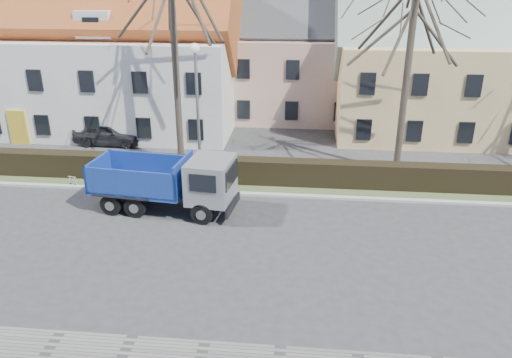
# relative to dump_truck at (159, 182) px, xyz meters

# --- Properties ---
(ground) EXTENTS (120.00, 120.00, 0.00)m
(ground) POSITION_rel_dump_truck_xyz_m (1.56, -2.68, -1.36)
(ground) COLOR #343436
(curb_far) EXTENTS (80.00, 0.30, 0.12)m
(curb_far) POSITION_rel_dump_truck_xyz_m (1.56, 1.92, -1.30)
(curb_far) COLOR #AEAAA4
(curb_far) RESTS_ON ground
(grass_strip) EXTENTS (80.00, 3.00, 0.10)m
(grass_strip) POSITION_rel_dump_truck_xyz_m (1.56, 3.52, -1.31)
(grass_strip) COLOR #46552F
(grass_strip) RESTS_ON ground
(hedge) EXTENTS (60.00, 0.90, 1.30)m
(hedge) POSITION_rel_dump_truck_xyz_m (1.56, 3.32, -0.71)
(hedge) COLOR black
(hedge) RESTS_ON ground
(building_white) EXTENTS (26.80, 10.80, 9.50)m
(building_white) POSITION_rel_dump_truck_xyz_m (-11.44, 13.32, 3.39)
(building_white) COLOR silver
(building_white) RESTS_ON ground
(building_pink) EXTENTS (10.80, 8.80, 8.00)m
(building_pink) POSITION_rel_dump_truck_xyz_m (5.56, 17.32, 2.64)
(building_pink) COLOR tan
(building_pink) RESTS_ON ground
(building_yellow) EXTENTS (18.80, 10.80, 8.50)m
(building_yellow) POSITION_rel_dump_truck_xyz_m (17.56, 14.32, 2.89)
(building_yellow) COLOR #DFB97A
(building_yellow) RESTS_ON ground
(tree_1) EXTENTS (9.20, 9.20, 12.65)m
(tree_1) POSITION_rel_dump_truck_xyz_m (-0.44, 5.82, 4.97)
(tree_1) COLOR #382F27
(tree_1) RESTS_ON ground
(tree_2) EXTENTS (8.00, 8.00, 11.00)m
(tree_2) POSITION_rel_dump_truck_xyz_m (11.56, 5.82, 4.14)
(tree_2) COLOR #382F27
(tree_2) RESTS_ON ground
(dump_truck) EXTENTS (7.02, 3.26, 2.71)m
(dump_truck) POSITION_rel_dump_truck_xyz_m (0.00, 0.00, 0.00)
(dump_truck) COLOR navy
(dump_truck) RESTS_ON ground
(streetlight) EXTENTS (0.55, 0.55, 7.03)m
(streetlight) POSITION_rel_dump_truck_xyz_m (0.98, 4.32, 2.16)
(streetlight) COLOR gray
(streetlight) RESTS_ON ground
(cart_frame) EXTENTS (0.75, 0.53, 0.62)m
(cart_frame) POSITION_rel_dump_truck_xyz_m (-5.37, 2.12, -1.05)
(cart_frame) COLOR silver
(cart_frame) RESTS_ON ground
(parked_car_a) EXTENTS (4.36, 1.84, 1.47)m
(parked_car_a) POSITION_rel_dump_truck_xyz_m (-5.83, 8.78, -0.62)
(parked_car_a) COLOR #252529
(parked_car_a) RESTS_ON ground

